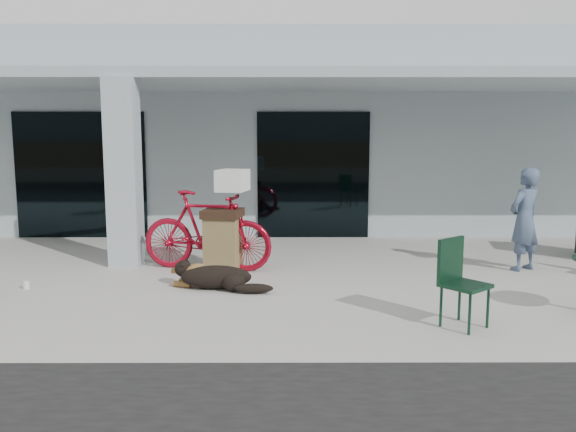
{
  "coord_description": "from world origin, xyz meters",
  "views": [
    {
      "loc": [
        1.21,
        -7.1,
        2.12
      ],
      "look_at": [
        1.24,
        1.08,
        1.0
      ],
      "focal_mm": 35.0,
      "sensor_mm": 36.0,
      "label": 1
    }
  ],
  "objects_px": {
    "bicycle": "(207,230)",
    "person": "(524,219)",
    "cafe_chair_far_a": "(465,284)",
    "dog": "(216,276)",
    "trash_receptacle": "(223,240)"
  },
  "relations": [
    {
      "from": "bicycle",
      "to": "cafe_chair_far_a",
      "type": "bearing_deg",
      "value": -119.21
    },
    {
      "from": "person",
      "to": "trash_receptacle",
      "type": "xyz_separation_m",
      "value": [
        -4.87,
        -0.05,
        -0.33
      ]
    },
    {
      "from": "bicycle",
      "to": "person",
      "type": "xyz_separation_m",
      "value": [
        5.15,
        -0.05,
        0.18
      ]
    },
    {
      "from": "dog",
      "to": "trash_receptacle",
      "type": "bearing_deg",
      "value": 109.16
    },
    {
      "from": "dog",
      "to": "cafe_chair_far_a",
      "type": "bearing_deg",
      "value": -10.45
    },
    {
      "from": "cafe_chair_far_a",
      "to": "person",
      "type": "height_order",
      "value": "person"
    },
    {
      "from": "dog",
      "to": "cafe_chair_far_a",
      "type": "height_order",
      "value": "cafe_chair_far_a"
    },
    {
      "from": "bicycle",
      "to": "person",
      "type": "height_order",
      "value": "person"
    },
    {
      "from": "dog",
      "to": "trash_receptacle",
      "type": "relative_size",
      "value": 1.16
    },
    {
      "from": "dog",
      "to": "person",
      "type": "xyz_separation_m",
      "value": [
        4.85,
        1.15,
        0.64
      ]
    },
    {
      "from": "bicycle",
      "to": "trash_receptacle",
      "type": "height_order",
      "value": "bicycle"
    },
    {
      "from": "person",
      "to": "trash_receptacle",
      "type": "height_order",
      "value": "person"
    },
    {
      "from": "cafe_chair_far_a",
      "to": "trash_receptacle",
      "type": "bearing_deg",
      "value": 98.18
    },
    {
      "from": "cafe_chair_far_a",
      "to": "person",
      "type": "relative_size",
      "value": 0.6
    },
    {
      "from": "bicycle",
      "to": "trash_receptacle",
      "type": "xyz_separation_m",
      "value": [
        0.28,
        -0.1,
        -0.15
      ]
    }
  ]
}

